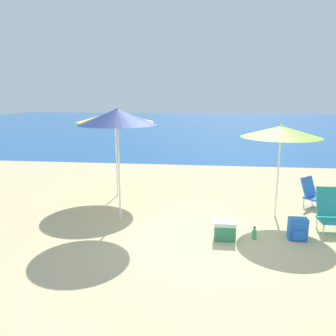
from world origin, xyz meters
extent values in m
plane|color=#C6B284|center=(0.00, 0.00, 0.00)|extent=(60.00, 60.00, 0.00)
cube|color=#1E5699|center=(0.00, 26.24, 0.00)|extent=(60.00, 40.00, 0.01)
cylinder|color=white|center=(-1.81, 0.31, 1.02)|extent=(0.04, 0.04, 2.04)
cone|color=navy|center=(-1.81, 0.31, 2.21)|extent=(1.61, 1.61, 0.33)
sphere|color=white|center=(-1.81, 0.31, 2.39)|extent=(0.04, 0.04, 0.04)
cylinder|color=white|center=(1.55, 0.90, 0.88)|extent=(0.04, 0.04, 1.77)
cone|color=#8ECC3D|center=(1.55, 0.90, 1.89)|extent=(1.68, 1.68, 0.24)
sphere|color=white|center=(1.55, 0.90, 2.03)|extent=(0.04, 0.04, 0.04)
cylinder|color=white|center=(-2.34, 2.01, 0.99)|extent=(0.04, 0.04, 1.97)
cone|color=yellow|center=(-2.34, 2.01, 2.10)|extent=(1.97, 1.97, 0.26)
sphere|color=white|center=(-2.34, 2.01, 2.26)|extent=(0.04, 0.04, 0.04)
cylinder|color=silver|center=(2.60, 1.38, 0.11)|extent=(0.02, 0.02, 0.21)
cylinder|color=silver|center=(2.87, 1.63, 0.11)|extent=(0.02, 0.02, 0.21)
cylinder|color=silver|center=(2.37, 1.63, 0.11)|extent=(0.02, 0.02, 0.21)
cylinder|color=silver|center=(2.64, 1.88, 0.11)|extent=(0.02, 0.02, 0.21)
cube|color=blue|center=(2.62, 1.63, 0.23)|extent=(0.59, 0.59, 0.04)
cube|color=blue|center=(2.48, 1.77, 0.48)|extent=(0.46, 0.44, 0.45)
cylinder|color=silver|center=(2.26, -0.08, 0.11)|extent=(0.02, 0.02, 0.23)
cylinder|color=silver|center=(2.25, 0.29, 0.11)|extent=(0.02, 0.02, 0.23)
cube|color=teal|center=(2.45, 0.11, 0.25)|extent=(0.47, 0.44, 0.04)
cube|color=teal|center=(2.45, 0.32, 0.56)|extent=(0.47, 0.27, 0.56)
cube|color=blue|center=(1.72, -0.30, 0.21)|extent=(0.33, 0.20, 0.42)
cube|color=blue|center=(1.72, -0.42, 0.12)|extent=(0.23, 0.03, 0.19)
cylinder|color=#4CB266|center=(0.93, -0.37, 0.08)|extent=(0.09, 0.09, 0.17)
cylinder|color=#4CB266|center=(0.93, -0.37, 0.19)|extent=(0.04, 0.04, 0.06)
cylinder|color=black|center=(0.93, -0.37, 0.23)|extent=(0.04, 0.04, 0.02)
cube|color=#338C59|center=(0.37, -0.46, 0.14)|extent=(0.38, 0.26, 0.29)
cube|color=white|center=(0.37, -0.46, 0.32)|extent=(0.40, 0.27, 0.07)
camera|label=1|loc=(-0.02, -6.23, 2.61)|focal=35.00mm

